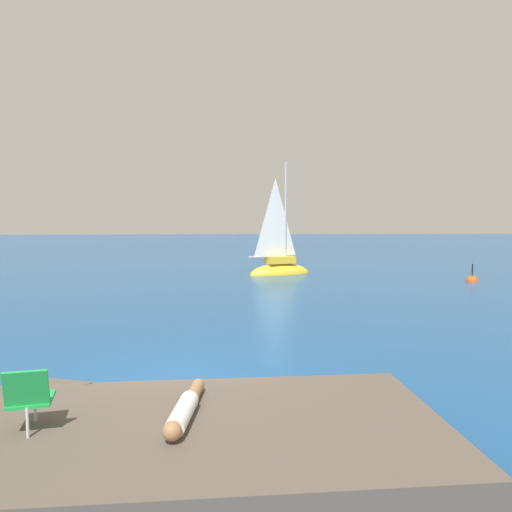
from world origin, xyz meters
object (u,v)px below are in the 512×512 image
object	(u,v)px
person_sunbather	(185,409)
beach_chair	(29,396)
sailboat_near	(280,268)
marker_buoy	(472,281)

from	to	relation	value
person_sunbather	beach_chair	world-z (taller)	beach_chair
sailboat_near	marker_buoy	distance (m)	9.52
beach_chair	person_sunbather	bearing A→B (deg)	-91.59
beach_chair	sailboat_near	bearing A→B (deg)	-25.32
marker_buoy	sailboat_near	bearing A→B (deg)	159.36
person_sunbather	beach_chair	distance (m)	1.83
beach_chair	marker_buoy	xyz separation A→B (m)	(13.83, 16.81, -0.96)
sailboat_near	person_sunbather	world-z (taller)	sailboat_near
beach_chair	marker_buoy	distance (m)	21.79
beach_chair	marker_buoy	size ratio (longest dim) A/B	0.71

